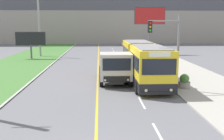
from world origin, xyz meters
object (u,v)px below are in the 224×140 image
object	(u,v)px
billboard_small	(31,39)
planter_round_second	(171,73)
dump_truck	(115,68)
planter_round_third	(161,65)
utility_pole_far	(39,25)
city_bus	(143,61)
planter_round_near	(184,82)
billboard_large	(150,18)
traffic_light_mast	(169,43)
planter_round_far	(153,60)

from	to	relation	value
billboard_small	planter_round_second	world-z (taller)	billboard_small
dump_truck	planter_round_third	world-z (taller)	dump_truck
utility_pole_far	planter_round_second	xyz separation A→B (m)	(15.29, -17.31, -4.10)
utility_pole_far	planter_round_second	size ratio (longest dim) A/B	8.76
dump_truck	planter_round_third	bearing A→B (deg)	47.71
city_bus	planter_round_near	size ratio (longest dim) A/B	11.55
billboard_large	planter_round_third	bearing A→B (deg)	-96.29
dump_truck	planter_round_second	distance (m)	5.43
traffic_light_mast	planter_round_second	bearing A→B (deg)	71.41
utility_pole_far	billboard_small	distance (m)	3.58
traffic_light_mast	billboard_large	bearing A→B (deg)	82.47
planter_round_second	billboard_large	bearing A→B (deg)	85.01
dump_truck	planter_round_far	xyz separation A→B (m)	(5.01, 9.46, -0.70)
traffic_light_mast	planter_round_near	bearing A→B (deg)	17.63
dump_truck	planter_round_far	bearing A→B (deg)	62.07
utility_pole_far	billboard_small	bearing A→B (deg)	-101.54
utility_pole_far	planter_round_far	size ratio (longest dim) A/B	7.90
traffic_light_mast	planter_round_far	distance (m)	12.49
dump_truck	planter_round_third	xyz separation A→B (m)	(5.07, 5.58, -0.71)
billboard_large	planter_round_far	world-z (taller)	billboard_large
billboard_small	planter_round_far	size ratio (longest dim) A/B	3.56
utility_pole_far	billboard_large	bearing A→B (deg)	7.75
city_bus	planter_round_third	world-z (taller)	city_bus
planter_round_near	planter_round_third	distance (m)	7.76
billboard_large	billboard_small	distance (m)	18.63
billboard_large	billboard_small	bearing A→B (deg)	-163.36
planter_round_near	planter_round_far	world-z (taller)	planter_round_far
dump_truck	planter_round_near	bearing A→B (deg)	-23.40
planter_round_near	planter_round_second	bearing A→B (deg)	89.07
utility_pole_far	planter_round_third	xyz separation A→B (m)	(15.27, -13.43, -4.07)
planter_round_third	planter_round_second	bearing A→B (deg)	-89.66
planter_round_far	planter_round_near	bearing A→B (deg)	-89.90
planter_round_second	dump_truck	bearing A→B (deg)	-161.56
planter_round_third	traffic_light_mast	bearing A→B (deg)	-99.89
dump_truck	utility_pole_far	xyz separation A→B (m)	(-10.19, 19.01, 3.35)
planter_round_near	planter_round_third	size ratio (longest dim) A/B	0.96
planter_round_near	utility_pole_far	bearing A→B (deg)	125.70
planter_round_near	planter_round_far	xyz separation A→B (m)	(-0.02, 11.64, 0.04)
city_bus	utility_pole_far	distance (m)	21.94
traffic_light_mast	dump_truck	bearing A→B (deg)	144.28
billboard_small	planter_round_second	bearing A→B (deg)	-42.11
dump_truck	billboard_small	size ratio (longest dim) A/B	1.55
city_bus	planter_round_near	distance (m)	4.50
planter_round_near	planter_round_far	size ratio (longest dim) A/B	0.92
dump_truck	utility_pole_far	world-z (taller)	utility_pole_far
billboard_large	dump_truck	bearing A→B (deg)	-107.71
billboard_small	planter_round_near	xyz separation A→B (m)	(15.83, -18.25, -2.16)
city_bus	planter_round_far	xyz separation A→B (m)	(2.48, 8.05, -1.01)
planter_round_near	planter_round_second	xyz separation A→B (m)	(0.06, 3.88, -0.01)
planter_round_third	billboard_small	bearing A→B (deg)	146.54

